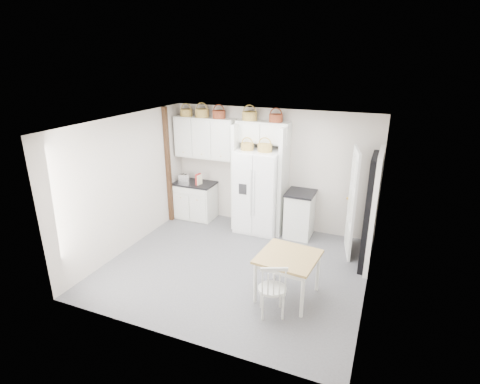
% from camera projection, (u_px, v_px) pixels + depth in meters
% --- Properties ---
extents(floor, '(4.50, 4.50, 0.00)m').
position_uv_depth(floor, '(235.00, 266.00, 6.80)').
color(floor, '#4A4A4C').
rests_on(floor, ground).
extents(ceiling, '(4.50, 4.50, 0.00)m').
position_uv_depth(ceiling, '(235.00, 123.00, 5.92)').
color(ceiling, white).
rests_on(ceiling, wall_back).
extents(wall_back, '(4.50, 0.00, 4.50)m').
position_uv_depth(wall_back, '(271.00, 169.00, 8.10)').
color(wall_back, '#BCB3A8').
rests_on(wall_back, floor).
extents(wall_left, '(0.00, 4.00, 4.00)m').
position_uv_depth(wall_left, '(127.00, 184.00, 7.17)').
color(wall_left, '#BCB3A8').
rests_on(wall_left, floor).
extents(wall_right, '(0.00, 4.00, 4.00)m').
position_uv_depth(wall_right, '(374.00, 221.00, 5.55)').
color(wall_right, '#BCB3A8').
rests_on(wall_right, floor).
extents(refrigerator, '(0.93, 0.74, 1.79)m').
position_uv_depth(refrigerator, '(259.00, 191.00, 7.97)').
color(refrigerator, white).
rests_on(refrigerator, floor).
extents(base_cab_left, '(0.89, 0.56, 0.82)m').
position_uv_depth(base_cab_left, '(196.00, 201.00, 8.76)').
color(base_cab_left, silver).
rests_on(base_cab_left, floor).
extents(base_cab_right, '(0.53, 0.64, 0.94)m').
position_uv_depth(base_cab_right, '(300.00, 215.00, 7.85)').
color(base_cab_right, silver).
rests_on(base_cab_right, floor).
extents(dining_table, '(0.95, 0.95, 0.73)m').
position_uv_depth(dining_table, '(287.00, 276.00, 5.85)').
color(dining_table, brown).
rests_on(dining_table, floor).
extents(windsor_chair, '(0.53, 0.52, 0.85)m').
position_uv_depth(windsor_chair, '(272.00, 289.00, 5.42)').
color(windsor_chair, silver).
rests_on(windsor_chair, floor).
extents(counter_left, '(0.93, 0.60, 0.04)m').
position_uv_depth(counter_left, '(195.00, 183.00, 8.62)').
color(counter_left, black).
rests_on(counter_left, base_cab_left).
extents(counter_right, '(0.57, 0.68, 0.04)m').
position_uv_depth(counter_right, '(301.00, 193.00, 7.69)').
color(counter_right, black).
rests_on(counter_right, base_cab_right).
extents(toaster, '(0.28, 0.20, 0.17)m').
position_uv_depth(toaster, '(184.00, 178.00, 8.67)').
color(toaster, silver).
rests_on(toaster, counter_left).
extents(cookbook_red, '(0.06, 0.17, 0.25)m').
position_uv_depth(cookbook_red, '(198.00, 179.00, 8.45)').
color(cookbook_red, maroon).
rests_on(cookbook_red, counter_left).
extents(cookbook_cream, '(0.07, 0.15, 0.22)m').
position_uv_depth(cookbook_cream, '(199.00, 180.00, 8.44)').
color(cookbook_cream, beige).
rests_on(cookbook_cream, counter_left).
extents(basket_upper_a, '(0.28, 0.28, 0.16)m').
position_uv_depth(basket_upper_a, '(186.00, 113.00, 8.27)').
color(basket_upper_a, olive).
rests_on(basket_upper_a, upper_cabinet).
extents(basket_upper_b, '(0.30, 0.30, 0.18)m').
position_uv_depth(basket_upper_b, '(202.00, 113.00, 8.12)').
color(basket_upper_b, olive).
rests_on(basket_upper_b, upper_cabinet).
extents(basket_upper_c, '(0.29, 0.29, 0.17)m').
position_uv_depth(basket_upper_c, '(219.00, 114.00, 7.98)').
color(basket_upper_c, '#532111').
rests_on(basket_upper_c, upper_cabinet).
extents(basket_bridge_a, '(0.32, 0.32, 0.18)m').
position_uv_depth(basket_bridge_a, '(250.00, 116.00, 7.72)').
color(basket_bridge_a, olive).
rests_on(basket_bridge_a, bridge_cabinet).
extents(basket_bridge_b, '(0.28, 0.28, 0.16)m').
position_uv_depth(basket_bridge_b, '(276.00, 118.00, 7.52)').
color(basket_bridge_b, '#532111').
rests_on(basket_bridge_b, bridge_cabinet).
extents(basket_fridge_a, '(0.27, 0.27, 0.14)m').
position_uv_depth(basket_fridge_a, '(247.00, 147.00, 7.64)').
color(basket_fridge_a, olive).
rests_on(basket_fridge_a, refrigerator).
extents(basket_fridge_b, '(0.30, 0.30, 0.16)m').
position_uv_depth(basket_fridge_b, '(265.00, 148.00, 7.50)').
color(basket_fridge_b, olive).
rests_on(basket_fridge_b, refrigerator).
extents(upper_cabinet, '(1.40, 0.34, 0.90)m').
position_uv_depth(upper_cabinet, '(205.00, 138.00, 8.28)').
color(upper_cabinet, silver).
rests_on(upper_cabinet, wall_back).
extents(bridge_cabinet, '(1.12, 0.34, 0.45)m').
position_uv_depth(bridge_cabinet, '(263.00, 132.00, 7.72)').
color(bridge_cabinet, silver).
rests_on(bridge_cabinet, wall_back).
extents(fridge_panel_left, '(0.08, 0.60, 2.30)m').
position_uv_depth(fridge_panel_left, '(238.00, 176.00, 8.12)').
color(fridge_panel_left, silver).
rests_on(fridge_panel_left, floor).
extents(fridge_panel_right, '(0.08, 0.60, 2.30)m').
position_uv_depth(fridge_panel_right, '(283.00, 182.00, 7.76)').
color(fridge_panel_right, silver).
rests_on(fridge_panel_right, floor).
extents(trim_post, '(0.09, 0.09, 2.60)m').
position_uv_depth(trim_post, '(168.00, 166.00, 8.32)').
color(trim_post, black).
rests_on(trim_post, floor).
extents(doorway_void, '(0.18, 0.85, 2.05)m').
position_uv_depth(doorway_void, '(371.00, 212.00, 6.55)').
color(doorway_void, black).
rests_on(doorway_void, floor).
extents(door_slab, '(0.21, 0.79, 2.05)m').
position_uv_depth(door_slab, '(352.00, 203.00, 6.97)').
color(door_slab, white).
rests_on(door_slab, floor).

